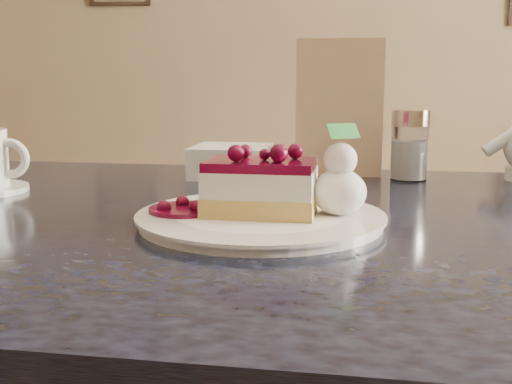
{
  "coord_description": "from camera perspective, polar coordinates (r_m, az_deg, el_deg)",
  "views": [
    {
      "loc": [
        0.0,
        -0.31,
        0.94
      ],
      "look_at": [
        -0.04,
        0.33,
        0.82
      ],
      "focal_mm": 45.0,
      "sensor_mm": 36.0,
      "label": 1
    }
  ],
  "objects": [
    {
      "name": "main_table",
      "position": [
        0.8,
        1.01,
        -7.72
      ],
      "size": [
        1.31,
        0.94,
        0.77
      ],
      "rotation": [
        0.0,
        0.0,
        -0.09
      ],
      "color": "#1E2238",
      "rests_on": "ground"
    },
    {
      "name": "dessert_plate",
      "position": [
        0.73,
        0.42,
        -2.43
      ],
      "size": [
        0.27,
        0.27,
        0.01
      ],
      "primitive_type": "cylinder",
      "color": "white",
      "rests_on": "main_table"
    },
    {
      "name": "cheesecake_slice",
      "position": [
        0.72,
        0.42,
        0.4
      ],
      "size": [
        0.13,
        0.1,
        0.06
      ],
      "rotation": [
        0.0,
        0.0,
        -0.09
      ],
      "color": "tan",
      "rests_on": "dessert_plate"
    },
    {
      "name": "whipped_cream",
      "position": [
        0.72,
        7.43,
        0.01
      ],
      "size": [
        0.06,
        0.06,
        0.05
      ],
      "color": "white",
      "rests_on": "dessert_plate"
    },
    {
      "name": "berry_sauce",
      "position": [
        0.74,
        -6.36,
        -1.57
      ],
      "size": [
        0.08,
        0.08,
        0.01
      ],
      "primitive_type": "cylinder",
      "color": "#4B051A",
      "rests_on": "dessert_plate"
    },
    {
      "name": "menu_card",
      "position": [
        1.09,
        7.43,
        7.41
      ],
      "size": [
        0.15,
        0.04,
        0.23
      ],
      "primitive_type": "cube",
      "rotation": [
        0.0,
        0.0,
        -0.09
      ],
      "color": "beige",
      "rests_on": "main_table"
    },
    {
      "name": "sugar_shaker",
      "position": [
        1.06,
        13.48,
        4.14
      ],
      "size": [
        0.06,
        0.06,
        0.11
      ],
      "color": "white",
      "rests_on": "main_table"
    },
    {
      "name": "napkin_stack",
      "position": [
        1.07,
        -2.21,
        2.75
      ],
      "size": [
        0.13,
        0.13,
        0.05
      ],
      "primitive_type": "cube",
      "rotation": [
        0.0,
        0.0,
        -0.09
      ],
      "color": "white",
      "rests_on": "main_table"
    }
  ]
}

